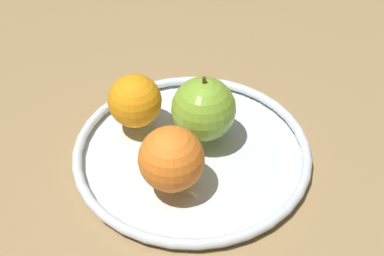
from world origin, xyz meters
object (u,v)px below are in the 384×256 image
fruit_bowl (192,151)px  orange_center (135,101)px  apple (204,109)px  orange_back_left (171,159)px

fruit_bowl → orange_center: bearing=65.9°
apple → orange_back_left: 9.03cm
apple → orange_back_left: bearing=164.5°
orange_center → orange_back_left: bearing=-146.4°
fruit_bowl → orange_back_left: orange_back_left is taller
fruit_bowl → apple: (2.54, -1.04, 4.87)cm
apple → orange_center: size_ratio=1.29×
fruit_bowl → apple: bearing=-22.3°
fruit_bowl → orange_center: 9.54cm
orange_center → orange_back_left: orange_back_left is taller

